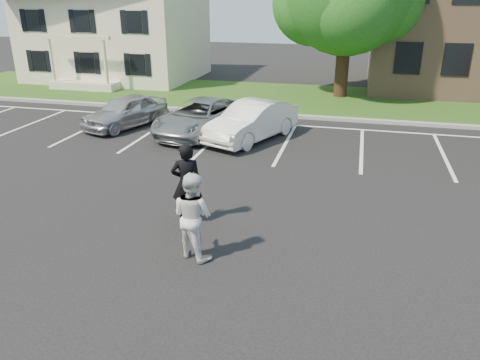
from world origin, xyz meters
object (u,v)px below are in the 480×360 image
Objects in this scene: man_black_suit at (187,183)px; man_white_shirt at (193,216)px; car_silver_minivan at (200,117)px; car_white_sedan at (252,121)px; car_silver_west at (126,111)px; house at (116,17)px.

man_black_suit is 1.06× the size of man_white_shirt.
car_silver_minivan is 1.10× the size of car_white_sedan.
car_silver_minivan reaches higher than car_silver_west.
car_white_sedan is at bearing 15.54° from car_silver_west.
house is at bearing 157.22° from car_white_sedan.
man_black_suit is at bearing -41.69° from man_white_shirt.
car_silver_west is (6.06, -11.23, -3.16)m from house.
car_silver_minivan is at bearing -92.71° from man_black_suit.
house is 15.12m from car_silver_minivan.
house is at bearing 139.17° from car_silver_west.
man_black_suit is at bearing -67.35° from car_white_sedan.
house is 16.82m from car_white_sedan.
car_silver_west is 5.59m from car_white_sedan.
car_silver_minivan is (3.37, -0.16, 0.00)m from car_silver_west.
house is at bearing -35.09° from man_white_shirt.
man_black_suit is 9.53m from car_silver_west.
man_black_suit reaches higher than car_silver_west.
man_black_suit reaches higher than car_white_sedan.
man_white_shirt is at bearing -62.82° from car_white_sedan.
car_white_sedan reaches higher than car_silver_west.
house reaches higher than car_white_sedan.
man_black_suit is 0.51× the size of car_silver_west.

